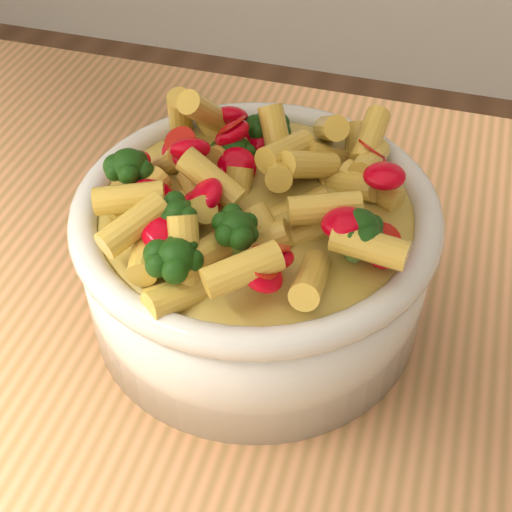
# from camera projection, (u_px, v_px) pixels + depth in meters

# --- Properties ---
(table) EXTENTS (1.20, 0.80, 0.90)m
(table) POSITION_uv_depth(u_px,v_px,m) (186.00, 435.00, 0.60)
(table) COLOR tan
(table) RESTS_ON ground
(serving_bowl) EXTENTS (0.26, 0.26, 0.11)m
(serving_bowl) POSITION_uv_depth(u_px,v_px,m) (256.00, 255.00, 0.53)
(serving_bowl) COLOR silver
(serving_bowl) RESTS_ON table
(pasta_salad) EXTENTS (0.20, 0.20, 0.05)m
(pasta_salad) POSITION_uv_depth(u_px,v_px,m) (256.00, 181.00, 0.48)
(pasta_salad) COLOR #FFCC50
(pasta_salad) RESTS_ON serving_bowl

